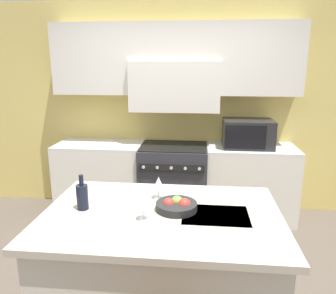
{
  "coord_description": "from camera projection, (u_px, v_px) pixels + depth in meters",
  "views": [
    {
      "loc": [
        0.32,
        -2.37,
        1.91
      ],
      "look_at": [
        0.04,
        0.47,
        1.19
      ],
      "focal_mm": 35.0,
      "sensor_mm": 36.0,
      "label": 1
    }
  ],
  "objects": [
    {
      "name": "back_cabinetry",
      "position": [
        176.0,
        92.0,
        4.19
      ],
      "size": [
        10.0,
        0.46,
        2.7
      ],
      "color": "#DBC166",
      "rests_on": "ground_plane"
    },
    {
      "name": "back_counter",
      "position": [
        174.0,
        180.0,
        4.21
      ],
      "size": [
        3.01,
        0.62,
        0.93
      ],
      "color": "silver",
      "rests_on": "ground_plane"
    },
    {
      "name": "range_stove",
      "position": [
        174.0,
        181.0,
        4.19
      ],
      "size": [
        0.83,
        0.7,
        0.93
      ],
      "color": "#2D2D33",
      "rests_on": "ground_plane"
    },
    {
      "name": "microwave",
      "position": [
        248.0,
        134.0,
        3.97
      ],
      "size": [
        0.59,
        0.44,
        0.34
      ],
      "color": "black",
      "rests_on": "back_counter"
    },
    {
      "name": "kitchen_island",
      "position": [
        162.0,
        273.0,
        2.32
      ],
      "size": [
        1.6,
        1.08,
        0.94
      ],
      "color": "beige",
      "rests_on": "ground_plane"
    },
    {
      "name": "wine_bottle",
      "position": [
        82.0,
        196.0,
        2.24
      ],
      "size": [
        0.08,
        0.08,
        0.25
      ],
      "color": "black",
      "rests_on": "kitchen_island"
    },
    {
      "name": "wine_glass_near",
      "position": [
        144.0,
        203.0,
        2.08
      ],
      "size": [
        0.08,
        0.08,
        0.17
      ],
      "color": "white",
      "rests_on": "kitchen_island"
    },
    {
      "name": "wine_glass_far",
      "position": [
        159.0,
        184.0,
        2.42
      ],
      "size": [
        0.08,
        0.08,
        0.17
      ],
      "color": "white",
      "rests_on": "kitchen_island"
    },
    {
      "name": "fruit_bowl",
      "position": [
        177.0,
        205.0,
        2.25
      ],
      "size": [
        0.28,
        0.28,
        0.09
      ],
      "color": "black",
      "rests_on": "kitchen_island"
    }
  ]
}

